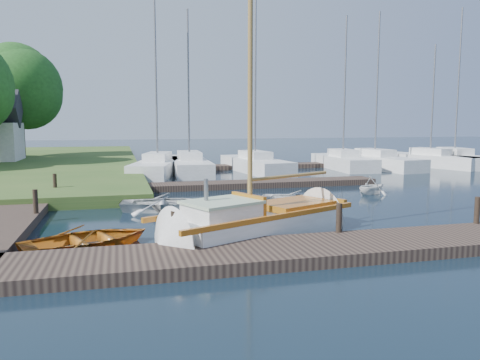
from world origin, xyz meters
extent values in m
plane|color=black|center=(0.00, 0.00, 0.00)|extent=(160.00, 160.00, 0.00)
cube|color=black|center=(0.00, -6.00, 0.15)|extent=(18.00, 2.20, 0.30)
cube|color=black|center=(-8.00, 2.00, 0.15)|extent=(2.20, 18.00, 0.30)
cube|color=black|center=(2.00, 6.50, 0.15)|extent=(14.00, 1.60, 0.30)
cube|color=black|center=(10.00, 16.00, 0.15)|extent=(30.00, 1.60, 0.30)
cylinder|color=black|center=(-3.00, -5.00, 0.70)|extent=(0.16, 0.16, 0.80)
cylinder|color=black|center=(1.50, -5.00, 0.70)|extent=(0.16, 0.16, 0.80)
cylinder|color=black|center=(6.00, -5.00, 0.70)|extent=(0.16, 0.16, 0.80)
cylinder|color=black|center=(-7.00, 0.00, 0.70)|extent=(0.16, 0.16, 0.80)
cylinder|color=black|center=(-7.00, 5.00, 0.70)|extent=(0.16, 0.16, 0.80)
cube|color=silver|center=(-0.53, -3.78, 0.23)|extent=(5.38, 3.87, 0.90)
cone|color=silver|center=(2.25, -2.53, 0.23)|extent=(1.99, 2.32, 1.96)
cone|color=silver|center=(-3.22, -4.99, 0.23)|extent=(1.71, 2.20, 1.96)
cube|color=#966212|center=(-0.92, -2.92, 0.74)|extent=(5.71, 2.65, 0.14)
cube|color=#966212|center=(-0.15, -4.64, 0.74)|extent=(5.71, 2.65, 0.14)
cube|color=#966212|center=(2.57, -2.39, 0.74)|extent=(0.56, 1.05, 0.14)
cube|color=silver|center=(-1.63, -4.27, 0.90)|extent=(2.22, 2.01, 0.44)
cube|color=#AEC7A4|center=(-1.63, -4.27, 1.15)|extent=(2.35, 2.15, 0.08)
cube|color=#966212|center=(-0.76, -3.88, 0.98)|extent=(0.68, 1.33, 0.60)
cylinder|color=slate|center=(-2.02, -4.12, 1.48)|extent=(0.12, 0.12, 0.60)
cube|color=#966212|center=(0.93, -3.13, 0.78)|extent=(2.62, 2.27, 0.20)
cylinder|color=olive|center=(-0.71, -3.86, 4.88)|extent=(0.14, 0.14, 8.40)
cylinder|color=olive|center=(0.75, -3.21, 1.68)|extent=(2.96, 1.40, 0.10)
imported|color=#966212|center=(-5.15, -3.88, 0.34)|extent=(3.97, 3.43, 0.69)
imported|color=silver|center=(-2.57, 1.06, 0.36)|extent=(3.78, 2.96, 0.72)
imported|color=silver|center=(2.74, 1.04, 0.32)|extent=(3.77, 3.43, 0.64)
imported|color=silver|center=(7.05, 2.79, 0.48)|extent=(2.28, 2.15, 0.95)
cube|color=silver|center=(-1.88, 13.73, 0.45)|extent=(4.29, 8.61, 0.90)
cube|color=silver|center=(-1.88, 13.73, 1.15)|extent=(2.11, 3.18, 0.50)
cylinder|color=slate|center=(-1.88, 13.73, 5.90)|extent=(0.12, 0.12, 10.00)
cube|color=silver|center=(0.26, 14.38, 0.45)|extent=(2.70, 9.05, 0.90)
cube|color=silver|center=(0.26, 14.38, 1.15)|extent=(1.57, 3.20, 0.50)
cylinder|color=slate|center=(0.26, 14.38, 5.73)|extent=(0.12, 0.12, 9.65)
cube|color=silver|center=(4.65, 13.81, 0.45)|extent=(3.04, 8.47, 0.90)
cube|color=silver|center=(4.65, 13.81, 1.15)|extent=(1.69, 3.03, 0.50)
cylinder|color=slate|center=(4.65, 13.81, 6.45)|extent=(0.12, 0.12, 11.10)
cube|color=silver|center=(11.40, 14.25, 0.45)|extent=(2.69, 7.55, 0.90)
cube|color=silver|center=(11.40, 14.25, 1.15)|extent=(1.57, 2.69, 0.50)
cylinder|color=slate|center=(11.40, 14.25, 5.82)|extent=(0.12, 0.12, 9.83)
cube|color=silver|center=(13.86, 14.07, 0.45)|extent=(3.28, 8.92, 0.90)
cube|color=silver|center=(13.86, 14.07, 1.15)|extent=(1.77, 3.20, 0.50)
cylinder|color=slate|center=(13.86, 14.07, 6.01)|extent=(0.12, 0.12, 10.22)
cube|color=silver|center=(18.56, 14.09, 0.45)|extent=(4.52, 8.21, 0.90)
cube|color=silver|center=(18.56, 14.09, 1.15)|extent=(2.18, 3.07, 0.50)
cylinder|color=slate|center=(18.56, 14.09, 4.97)|extent=(0.12, 0.12, 8.13)
cube|color=silver|center=(20.67, 14.02, 0.45)|extent=(3.25, 8.40, 0.90)
cube|color=silver|center=(20.67, 14.02, 1.15)|extent=(1.76, 3.02, 0.50)
cylinder|color=slate|center=(20.67, 14.02, 6.34)|extent=(0.12, 0.12, 10.88)
cylinder|color=#332114|center=(-12.00, 26.00, 2.34)|extent=(0.36, 0.36, 3.67)
sphere|color=#1E4719|center=(-12.00, 26.00, 6.11)|extent=(6.73, 6.73, 6.73)
sphere|color=#1E4719|center=(-11.50, 25.70, 5.60)|extent=(5.71, 5.71, 5.71)
sphere|color=#1E4719|center=(-12.40, 26.40, 6.82)|extent=(6.12, 6.12, 6.12)
camera|label=1|loc=(-4.29, -16.47, 3.28)|focal=35.00mm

